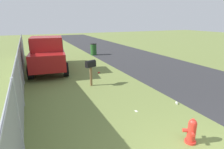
{
  "coord_description": "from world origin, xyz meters",
  "views": [
    {
      "loc": [
        -1.47,
        3.16,
        3.04
      ],
      "look_at": [
        4.28,
        0.52,
        1.12
      ],
      "focal_mm": 29.34,
      "sensor_mm": 36.0,
      "label": 1
    }
  ],
  "objects_px": {
    "mailbox": "(91,65)",
    "trash_bin": "(93,49)",
    "pickup_truck": "(48,53)",
    "fire_hydrant": "(191,131)"
  },
  "relations": [
    {
      "from": "fire_hydrant",
      "to": "trash_bin",
      "type": "height_order",
      "value": "trash_bin"
    },
    {
      "from": "pickup_truck",
      "to": "trash_bin",
      "type": "bearing_deg",
      "value": 139.55
    },
    {
      "from": "pickup_truck",
      "to": "trash_bin",
      "type": "distance_m",
      "value": 5.65
    },
    {
      "from": "fire_hydrant",
      "to": "pickup_truck",
      "type": "xyz_separation_m",
      "value": [
        8.65,
        2.46,
        0.78
      ]
    },
    {
      "from": "trash_bin",
      "to": "mailbox",
      "type": "bearing_deg",
      "value": 160.04
    },
    {
      "from": "pickup_truck",
      "to": "fire_hydrant",
      "type": "bearing_deg",
      "value": 23.25
    },
    {
      "from": "fire_hydrant",
      "to": "mailbox",
      "type": "height_order",
      "value": "mailbox"
    },
    {
      "from": "trash_bin",
      "to": "fire_hydrant",
      "type": "bearing_deg",
      "value": 172.21
    },
    {
      "from": "mailbox",
      "to": "trash_bin",
      "type": "xyz_separation_m",
      "value": [
        7.35,
        -2.67,
        -0.47
      ]
    },
    {
      "from": "mailbox",
      "to": "pickup_truck",
      "type": "bearing_deg",
      "value": 1.61
    }
  ]
}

